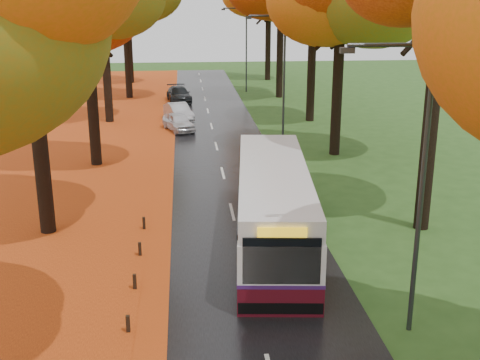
{
  "coord_description": "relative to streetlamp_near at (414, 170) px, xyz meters",
  "views": [
    {
      "loc": [
        -1.99,
        -6.5,
        9.05
      ],
      "look_at": [
        0.0,
        14.37,
        2.6
      ],
      "focal_mm": 45.0,
      "sensor_mm": 36.0,
      "label": 1
    }
  ],
  "objects": [
    {
      "name": "car_silver",
      "position": [
        -6.3,
        30.17,
        -4.02
      ],
      "size": [
        2.43,
        4.18,
        1.3
      ],
      "primitive_type": "imported",
      "rotation": [
        0.0,
        0.0,
        0.28
      ],
      "color": "#9DA0A5",
      "rests_on": "road"
    },
    {
      "name": "streetlamp_near",
      "position": [
        0.0,
        0.0,
        0.0
      ],
      "size": [
        2.45,
        0.18,
        8.0
      ],
      "color": "#333538",
      "rests_on": "ground"
    },
    {
      "name": "car_dark",
      "position": [
        -6.29,
        38.62,
        -4.01
      ],
      "size": [
        2.45,
        4.77,
        1.33
      ],
      "primitive_type": "imported",
      "rotation": [
        0.0,
        0.0,
        0.13
      ],
      "color": "black",
      "rests_on": "road"
    },
    {
      "name": "bus",
      "position": [
        -2.69,
        6.47,
        -3.13
      ],
      "size": [
        3.72,
        11.41,
        2.95
      ],
      "rotation": [
        0.0,
        0.0,
        -0.1
      ],
      "color": "#4C0C16",
      "rests_on": "road"
    },
    {
      "name": "leaf_drift",
      "position": [
        -7.0,
        17.0,
        -4.67
      ],
      "size": [
        0.9,
        90.0,
        0.01
      ],
      "primitive_type": "cube",
      "color": "#DB5916",
      "rests_on": "road"
    },
    {
      "name": "car_white",
      "position": [
        -6.3,
        26.75,
        -4.06
      ],
      "size": [
        2.57,
        3.87,
        1.22
      ],
      "primitive_type": "imported",
      "rotation": [
        0.0,
        0.0,
        0.34
      ],
      "color": "silver",
      "rests_on": "road"
    },
    {
      "name": "road",
      "position": [
        -3.95,
        17.0,
        -4.69
      ],
      "size": [
        6.5,
        90.0,
        0.04
      ],
      "primitive_type": "cube",
      "color": "black",
      "rests_on": "ground"
    },
    {
      "name": "leaf_verge",
      "position": [
        -12.95,
        17.0,
        -4.7
      ],
      "size": [
        12.0,
        90.0,
        0.02
      ],
      "primitive_type": "cube",
      "color": "maroon",
      "rests_on": "ground"
    },
    {
      "name": "streetlamp_mid",
      "position": [
        0.0,
        22.0,
        0.0
      ],
      "size": [
        2.45,
        0.18,
        8.0
      ],
      "color": "#333538",
      "rests_on": "ground"
    },
    {
      "name": "streetlamp_far",
      "position": [
        0.0,
        44.0,
        0.0
      ],
      "size": [
        2.45,
        0.18,
        8.0
      ],
      "color": "#333538",
      "rests_on": "ground"
    },
    {
      "name": "centre_line",
      "position": [
        -3.95,
        17.0,
        -4.67
      ],
      "size": [
        0.12,
        90.0,
        0.01
      ],
      "primitive_type": "cube",
      "color": "silver",
      "rests_on": "road"
    }
  ]
}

